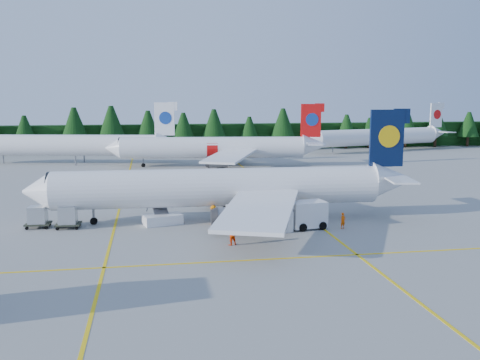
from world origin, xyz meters
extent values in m
plane|color=#9B9B96|center=(0.00, 0.00, 0.00)|extent=(320.00, 320.00, 0.00)
cube|color=yellow|center=(-14.00, 20.00, 0.01)|extent=(0.25, 120.00, 0.01)
cube|color=yellow|center=(6.00, 20.00, 0.01)|extent=(0.25, 120.00, 0.01)
cube|color=yellow|center=(0.00, -6.00, 0.01)|extent=(80.00, 0.25, 0.01)
cube|color=black|center=(0.00, 82.00, 3.00)|extent=(220.00, 4.00, 6.00)
cylinder|color=white|center=(-3.62, 7.79, 3.48)|extent=(33.02, 4.92, 3.87)
cone|color=white|center=(-21.42, 8.35, 3.48)|extent=(2.83, 3.96, 3.87)
cube|color=#071435|center=(14.28, 7.21, 8.32)|extent=(3.69, 0.46, 6.00)
cube|color=white|center=(-0.45, 15.92, 2.90)|extent=(9.62, 15.56, 1.10)
cylinder|color=slate|center=(-2.47, 13.37, 1.55)|extent=(3.35, 2.14, 2.03)
cube|color=white|center=(-0.98, -0.53, 2.90)|extent=(10.39, 15.63, 1.10)
cylinder|color=slate|center=(-2.83, 2.14, 1.55)|extent=(3.35, 2.14, 2.03)
cylinder|color=slate|center=(-16.12, 8.19, 0.82)|extent=(0.23, 0.23, 1.65)
cylinder|color=white|center=(0.70, 49.86, 3.47)|extent=(32.99, 7.60, 3.85)
cone|color=white|center=(-16.92, 51.90, 3.47)|extent=(3.12, 4.14, 3.85)
cube|color=red|center=(18.40, 47.80, 8.29)|extent=(3.68, 0.76, 5.97)
cube|color=white|center=(4.51, 57.66, 2.89)|extent=(8.52, 15.31, 1.09)
cylinder|color=slate|center=(2.30, 55.30, 1.54)|extent=(3.49, 2.39, 2.02)
cube|color=white|center=(2.62, 41.39, 2.89)|extent=(11.28, 15.55, 1.09)
cylinder|color=slate|center=(1.01, 44.19, 1.54)|extent=(3.49, 2.39, 2.02)
cylinder|color=slate|center=(-11.67, 51.29, 0.82)|extent=(0.23, 0.23, 1.64)
cylinder|color=white|center=(-25.44, 58.49, 3.53)|extent=(33.51, 10.21, 3.93)
cube|color=white|center=(-7.62, 55.03, 8.44)|extent=(3.73, 1.05, 6.09)
cylinder|color=slate|center=(-37.89, 60.90, 0.79)|extent=(0.24, 0.24, 1.57)
cylinder|color=white|center=(41.11, 69.84, 3.37)|extent=(31.71, 11.65, 3.74)
cone|color=white|center=(24.46, 65.49, 3.37)|extent=(3.48, 4.28, 3.74)
cube|color=white|center=(57.85, 74.21, 8.04)|extent=(3.52, 1.21, 5.80)
cylinder|color=slate|center=(29.42, 66.79, 0.75)|extent=(0.22, 0.22, 1.50)
cube|color=white|center=(-9.30, 7.11, 0.49)|extent=(4.13, 2.87, 0.98)
cube|color=slate|center=(-9.77, 8.83, 2.05)|extent=(2.30, 3.81, 2.65)
cube|color=slate|center=(-10.23, 10.55, 3.26)|extent=(1.83, 1.45, 0.11)
cube|color=silver|center=(1.70, 2.61, 1.00)|extent=(2.19, 2.19, 2.00)
cube|color=black|center=(1.70, 2.61, 1.48)|extent=(1.89, 2.05, 0.86)
cube|color=silver|center=(4.52, 3.08, 1.43)|extent=(3.73, 2.63, 2.47)
cube|color=#323627|center=(-21.33, 7.64, 0.42)|extent=(2.40, 1.89, 0.15)
cube|color=silver|center=(-21.33, 7.64, 1.32)|extent=(1.70, 1.65, 1.64)
cube|color=#323627|center=(-18.40, 6.99, 0.42)|extent=(2.40, 1.89, 0.15)
cube|color=silver|center=(-18.40, 6.99, 1.32)|extent=(1.70, 1.65, 1.64)
imported|color=#F25205|center=(7.89, 2.39, 0.79)|extent=(0.68, 0.58, 1.59)
imported|color=#FF3E05|center=(-3.67, -1.46, 1.00)|extent=(1.19, 1.08, 1.99)
imported|color=orange|center=(-4.27, 6.31, 0.96)|extent=(0.64, 0.86, 1.93)
camera|label=1|loc=(-10.32, -45.70, 12.80)|focal=40.00mm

